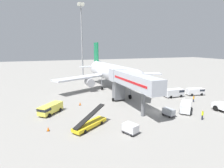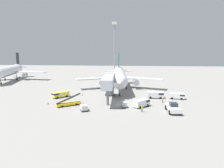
{
  "view_description": "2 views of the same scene",
  "coord_description": "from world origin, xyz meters",
  "px_view_note": "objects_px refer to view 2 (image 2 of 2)",
  "views": [
    {
      "loc": [
        -21.13,
        -30.6,
        13.06
      ],
      "look_at": [
        -4.12,
        16.21,
        2.93
      ],
      "focal_mm": 29.94,
      "sensor_mm": 36.0,
      "label": 1
    },
    {
      "loc": [
        1.81,
        -51.0,
        14.67
      ],
      "look_at": [
        -4.28,
        13.26,
        3.55
      ],
      "focal_mm": 29.8,
      "sensor_mm": 36.0,
      "label": 2
    }
  ],
  "objects_px": {
    "airplane_at_gate": "(119,76)",
    "pushback_tug": "(173,108)",
    "service_van_outer_right": "(156,95)",
    "ground_crew_worker_midground": "(142,108)",
    "service_van_rear_right": "(60,94)",
    "jet_bridge": "(109,82)",
    "ground_crew_worker_foreground": "(163,100)",
    "baggage_cart_outer_left": "(124,104)",
    "baggage_cart_near_left": "(84,108)",
    "airplane_background": "(10,71)",
    "apron_light_mast": "(114,41)",
    "safety_cone_bravo": "(82,94)",
    "service_van_near_right": "(177,96)",
    "safety_cone_alpha": "(48,103)",
    "belt_loader_truck": "(69,103)",
    "service_van_mid_left": "(142,103)"
  },
  "relations": [
    {
      "from": "belt_loader_truck",
      "to": "airplane_background",
      "type": "relative_size",
      "value": 0.17
    },
    {
      "from": "service_van_rear_right",
      "to": "baggage_cart_outer_left",
      "type": "distance_m",
      "value": 22.93
    },
    {
      "from": "pushback_tug",
      "to": "apron_light_mast",
      "type": "relative_size",
      "value": 0.22
    },
    {
      "from": "airplane_at_gate",
      "to": "service_van_outer_right",
      "type": "distance_m",
      "value": 18.98
    },
    {
      "from": "baggage_cart_near_left",
      "to": "airplane_background",
      "type": "height_order",
      "value": "airplane_background"
    },
    {
      "from": "baggage_cart_near_left",
      "to": "safety_cone_bravo",
      "type": "distance_m",
      "value": 17.11
    },
    {
      "from": "airplane_at_gate",
      "to": "service_van_outer_right",
      "type": "bearing_deg",
      "value": -47.3
    },
    {
      "from": "service_van_mid_left",
      "to": "service_van_rear_right",
      "type": "relative_size",
      "value": 0.87
    },
    {
      "from": "service_van_rear_right",
      "to": "ground_crew_worker_foreground",
      "type": "xyz_separation_m",
      "value": [
        32.31,
        -3.45,
        -0.22
      ]
    },
    {
      "from": "pushback_tug",
      "to": "airplane_background",
      "type": "bearing_deg",
      "value": 148.24
    },
    {
      "from": "airplane_background",
      "to": "service_van_rear_right",
      "type": "bearing_deg",
      "value": -40.05
    },
    {
      "from": "baggage_cart_near_left",
      "to": "safety_cone_bravo",
      "type": "height_order",
      "value": "baggage_cart_near_left"
    },
    {
      "from": "baggage_cart_near_left",
      "to": "apron_light_mast",
      "type": "bearing_deg",
      "value": 86.36
    },
    {
      "from": "service_van_mid_left",
      "to": "ground_crew_worker_foreground",
      "type": "xyz_separation_m",
      "value": [
        6.4,
        4.68,
        -0.3
      ]
    },
    {
      "from": "pushback_tug",
      "to": "belt_loader_truck",
      "type": "xyz_separation_m",
      "value": [
        -27.47,
        2.88,
        -0.37
      ]
    },
    {
      "from": "airplane_at_gate",
      "to": "baggage_cart_near_left",
      "type": "relative_size",
      "value": 13.23
    },
    {
      "from": "service_van_near_right",
      "to": "ground_crew_worker_midground",
      "type": "relative_size",
      "value": 2.68
    },
    {
      "from": "airplane_background",
      "to": "apron_light_mast",
      "type": "xyz_separation_m",
      "value": [
        53.77,
        7.08,
        14.86
      ]
    },
    {
      "from": "airplane_at_gate",
      "to": "ground_crew_worker_foreground",
      "type": "bearing_deg",
      "value": -53.88
    },
    {
      "from": "airplane_at_gate",
      "to": "safety_cone_bravo",
      "type": "bearing_deg",
      "value": -134.14
    },
    {
      "from": "jet_bridge",
      "to": "safety_cone_alpha",
      "type": "xyz_separation_m",
      "value": [
        -16.84,
        -6.02,
        -5.49
      ]
    },
    {
      "from": "ground_crew_worker_midground",
      "to": "safety_cone_bravo",
      "type": "bearing_deg",
      "value": 140.22
    },
    {
      "from": "service_van_rear_right",
      "to": "safety_cone_bravo",
      "type": "height_order",
      "value": "service_van_rear_right"
    },
    {
      "from": "airplane_background",
      "to": "safety_cone_alpha",
      "type": "bearing_deg",
      "value": -46.66
    },
    {
      "from": "service_van_mid_left",
      "to": "service_van_near_right",
      "type": "height_order",
      "value": "service_van_mid_left"
    },
    {
      "from": "airplane_at_gate",
      "to": "service_van_rear_right",
      "type": "height_order",
      "value": "airplane_at_gate"
    },
    {
      "from": "airplane_at_gate",
      "to": "safety_cone_bravo",
      "type": "distance_m",
      "value": 17.79
    },
    {
      "from": "service_van_outer_right",
      "to": "ground_crew_worker_midground",
      "type": "xyz_separation_m",
      "value": [
        -5.31,
        -14.62,
        -0.24
      ]
    },
    {
      "from": "belt_loader_truck",
      "to": "service_van_rear_right",
      "type": "relative_size",
      "value": 1.19
    },
    {
      "from": "jet_bridge",
      "to": "ground_crew_worker_foreground",
      "type": "xyz_separation_m",
      "value": [
        16.08,
        -1.51,
        -4.99
      ]
    },
    {
      "from": "service_van_near_right",
      "to": "airplane_at_gate",
      "type": "bearing_deg",
      "value": 143.74
    },
    {
      "from": "airplane_at_gate",
      "to": "baggage_cart_outer_left",
      "type": "distance_m",
      "value": 25.25
    },
    {
      "from": "baggage_cart_near_left",
      "to": "airplane_at_gate",
      "type": "bearing_deg",
      "value": 75.8
    },
    {
      "from": "baggage_cart_near_left",
      "to": "airplane_background",
      "type": "relative_size",
      "value": 0.07
    },
    {
      "from": "pushback_tug",
      "to": "service_van_rear_right",
      "type": "xyz_separation_m",
      "value": [
        -33.3,
        11.92,
        -0.06
      ]
    },
    {
      "from": "airplane_at_gate",
      "to": "pushback_tug",
      "type": "height_order",
      "value": "airplane_at_gate"
    },
    {
      "from": "safety_cone_alpha",
      "to": "airplane_background",
      "type": "bearing_deg",
      "value": 133.34
    },
    {
      "from": "pushback_tug",
      "to": "service_van_outer_right",
      "type": "xyz_separation_m",
      "value": [
        -2.32,
        13.89,
        0.06
      ]
    },
    {
      "from": "service_van_near_right",
      "to": "apron_light_mast",
      "type": "bearing_deg",
      "value": 120.91
    },
    {
      "from": "ground_crew_worker_midground",
      "to": "safety_cone_alpha",
      "type": "distance_m",
      "value": 26.7
    },
    {
      "from": "pushback_tug",
      "to": "belt_loader_truck",
      "type": "height_order",
      "value": "belt_loader_truck"
    },
    {
      "from": "jet_bridge",
      "to": "service_van_rear_right",
      "type": "height_order",
      "value": "jet_bridge"
    },
    {
      "from": "airplane_at_gate",
      "to": "apron_light_mast",
      "type": "height_order",
      "value": "apron_light_mast"
    },
    {
      "from": "service_van_rear_right",
      "to": "baggage_cart_outer_left",
      "type": "bearing_deg",
      "value": -23.44
    },
    {
      "from": "service_van_near_right",
      "to": "safety_cone_bravo",
      "type": "height_order",
      "value": "service_van_near_right"
    },
    {
      "from": "airplane_at_gate",
      "to": "ground_crew_worker_midground",
      "type": "distance_m",
      "value": 29.47
    },
    {
      "from": "service_van_outer_right",
      "to": "service_van_rear_right",
      "type": "distance_m",
      "value": 31.04
    },
    {
      "from": "ground_crew_worker_midground",
      "to": "safety_cone_bravo",
      "type": "relative_size",
      "value": 2.47
    },
    {
      "from": "service_van_near_right",
      "to": "safety_cone_alpha",
      "type": "height_order",
      "value": "service_van_near_right"
    },
    {
      "from": "service_van_outer_right",
      "to": "apron_light_mast",
      "type": "relative_size",
      "value": 0.17
    }
  ]
}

